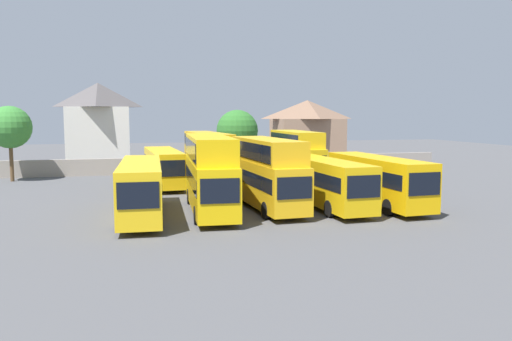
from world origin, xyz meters
TOP-DOWN VIEW (x-y plane):
  - ground at (0.00, 18.00)m, footprint 140.00×140.00m
  - depot_boundary_wall at (0.00, 23.75)m, footprint 56.00×0.50m
  - bus_1 at (-8.38, -0.26)m, footprint 3.01×12.08m
  - bus_2 at (-3.89, 0.24)m, footprint 3.13×11.65m
  - bus_3 at (0.15, 0.38)m, footprint 3.04×10.28m
  - bus_4 at (4.20, 0.34)m, footprint 3.08×12.01m
  - bus_5 at (8.11, -0.31)m, footprint 3.04×11.28m
  - bus_6 at (-6.05, 13.77)m, footprint 3.09×11.35m
  - bus_7 at (-1.91, 13.74)m, footprint 3.29×11.67m
  - bus_8 at (2.19, 13.75)m, footprint 2.60×11.06m
  - bus_9 at (6.66, 13.54)m, footprint 2.75×10.21m
  - house_terrace_left at (-12.60, 32.21)m, footprint 7.59×7.98m
  - house_terrace_centre at (14.94, 33.61)m, footprint 9.41×7.09m
  - tree_left_of_lot at (-20.30, 20.75)m, footprint 4.14×4.14m
  - tree_behind_wall at (3.48, 26.25)m, footprint 4.95×4.95m

SIDE VIEW (x-z plane):
  - ground at x=0.00m, z-range 0.00..0.00m
  - depot_boundary_wall at x=0.00m, z-range 0.00..1.80m
  - bus_6 at x=-6.05m, z-range 0.24..3.56m
  - bus_4 at x=4.20m, z-range 0.24..3.64m
  - bus_8 at x=2.19m, z-range 0.25..3.72m
  - bus_5 at x=8.11m, z-range 0.25..3.76m
  - bus_1 at x=-8.38m, z-range 0.25..3.76m
  - bus_7 at x=-1.91m, z-range 0.31..5.17m
  - bus_3 at x=0.15m, z-range 0.31..5.18m
  - bus_9 at x=6.66m, z-range 0.31..5.25m
  - bus_2 at x=-3.89m, z-range 0.32..5.43m
  - house_terrace_centre at x=14.94m, z-range 0.09..8.61m
  - tree_behind_wall at x=3.48m, z-range 1.06..8.17m
  - tree_left_of_lot at x=-20.30m, z-range 1.60..8.99m
  - house_terrace_left at x=-12.60m, z-range 0.10..10.50m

